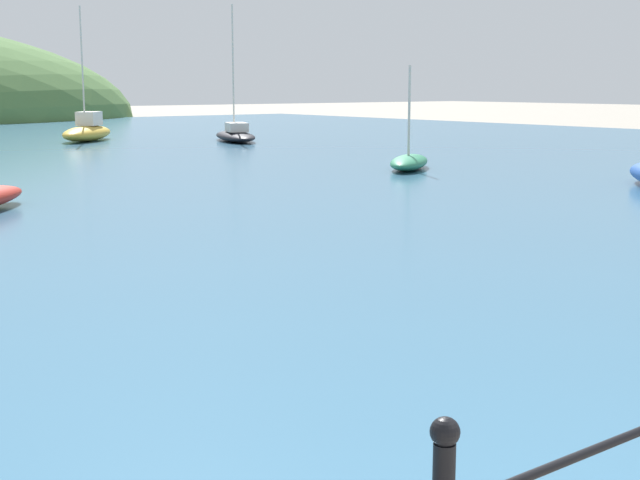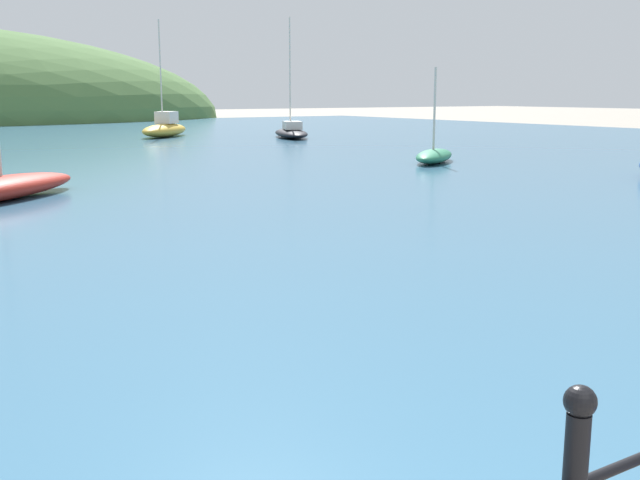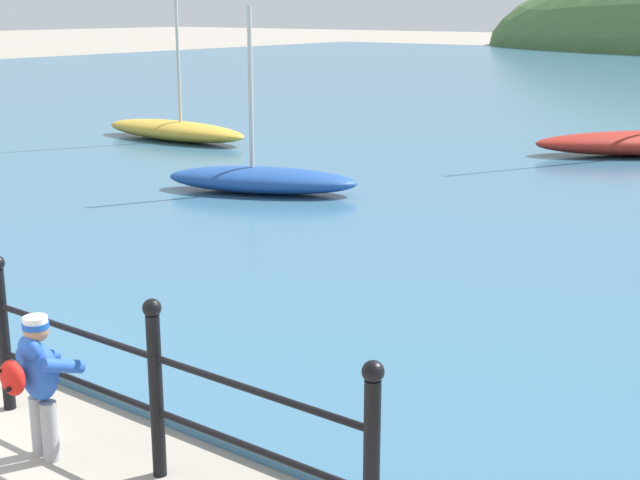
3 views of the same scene
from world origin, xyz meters
TOP-DOWN VIEW (x-y plane):
  - boat_twin_mast at (11.67, 35.98)m, footprint 4.12×4.35m
  - boat_far_left at (16.61, 31.88)m, footprint 3.10×5.02m
  - boat_far_right at (13.63, 17.82)m, footprint 3.06×2.72m

SIDE VIEW (x-z plane):
  - boat_far_right at x=13.63m, z-range -1.14..1.78m
  - boat_far_left at x=16.61m, z-range -2.49..3.26m
  - boat_twin_mast at x=11.67m, z-range -2.31..3.35m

